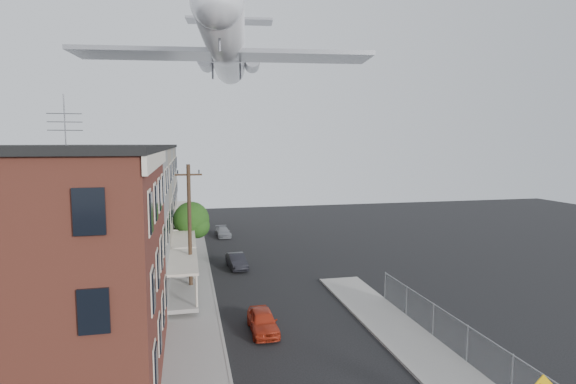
% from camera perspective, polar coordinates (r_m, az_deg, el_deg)
% --- Properties ---
extents(sidewalk_left, '(3.00, 62.00, 0.12)m').
position_cam_1_polar(sidewalk_left, '(38.29, -12.14, -9.63)').
color(sidewalk_left, gray).
rests_on(sidewalk_left, ground).
extents(sidewalk_right, '(3.00, 26.00, 0.12)m').
position_cam_1_polar(sidewalk_right, '(24.25, 17.20, -19.29)').
color(sidewalk_right, gray).
rests_on(sidewalk_right, ground).
extents(curb_left, '(0.15, 62.00, 0.14)m').
position_cam_1_polar(curb_left, '(38.32, -9.94, -9.56)').
color(curb_left, gray).
rests_on(curb_left, ground).
extents(curb_right, '(0.15, 26.00, 0.14)m').
position_cam_1_polar(curb_right, '(23.61, 13.95, -19.89)').
color(curb_right, gray).
rests_on(curb_right, ground).
extents(corner_building, '(10.31, 12.30, 12.15)m').
position_cam_1_polar(corner_building, '(21.48, -29.69, -8.68)').
color(corner_building, '#3D1D13').
rests_on(corner_building, ground).
extents(row_house_a, '(11.98, 7.00, 10.30)m').
position_cam_1_polar(row_house_a, '(30.48, -24.45, -4.31)').
color(row_house_a, '#60605E').
rests_on(row_house_a, ground).
extents(row_house_b, '(11.98, 7.00, 10.30)m').
position_cam_1_polar(row_house_b, '(37.28, -22.29, -2.41)').
color(row_house_b, '#71695A').
rests_on(row_house_b, ground).
extents(row_house_c, '(11.98, 7.00, 10.30)m').
position_cam_1_polar(row_house_c, '(44.14, -20.81, -1.10)').
color(row_house_c, '#60605E').
rests_on(row_house_c, ground).
extents(row_house_d, '(11.98, 7.00, 10.30)m').
position_cam_1_polar(row_house_d, '(51.03, -19.72, -0.14)').
color(row_house_d, '#71695A').
rests_on(row_house_d, ground).
extents(row_house_e, '(11.98, 7.00, 10.30)m').
position_cam_1_polar(row_house_e, '(57.95, -18.90, 0.60)').
color(row_house_e, '#60605E').
rests_on(row_house_e, ground).
extents(chainlink_fence, '(0.06, 18.06, 1.90)m').
position_cam_1_polar(chainlink_fence, '(23.85, 21.81, -17.44)').
color(chainlink_fence, gray).
rests_on(chainlink_fence, ground).
extents(utility_pole, '(1.80, 0.26, 9.00)m').
position_cam_1_polar(utility_pole, '(31.39, -12.38, -4.46)').
color(utility_pole, black).
rests_on(utility_pole, ground).
extents(street_tree, '(3.22, 3.20, 5.20)m').
position_cam_1_polar(street_tree, '(41.38, -11.99, -3.64)').
color(street_tree, black).
rests_on(street_tree, ground).
extents(car_near, '(1.47, 3.65, 1.24)m').
position_cam_1_polar(car_near, '(25.82, -3.22, -16.04)').
color(car_near, '#A92C15').
rests_on(car_near, ground).
extents(car_mid, '(1.63, 3.81, 1.22)m').
position_cam_1_polar(car_mid, '(38.21, -6.54, -8.71)').
color(car_mid, black).
rests_on(car_mid, ground).
extents(car_far, '(1.72, 3.74, 1.06)m').
position_cam_1_polar(car_far, '(51.12, -8.25, -5.05)').
color(car_far, gray).
rests_on(car_far, ground).
extents(airplane, '(22.11, 25.25, 7.27)m').
position_cam_1_polar(airplane, '(37.30, -7.88, 17.72)').
color(airplane, white).
rests_on(airplane, ground).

